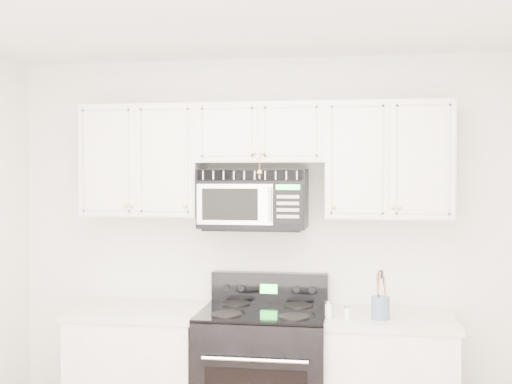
# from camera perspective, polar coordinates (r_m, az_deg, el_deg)

# --- Properties ---
(room) EXTENTS (3.51, 3.51, 2.61)m
(room) POSITION_cam_1_polar(r_m,az_deg,el_deg) (2.74, -4.15, -9.08)
(room) COLOR brown
(room) RESTS_ON ground
(base_cabinet_left) EXTENTS (0.86, 0.65, 0.92)m
(base_cabinet_left) POSITION_cam_1_polar(r_m,az_deg,el_deg) (4.52, -10.22, -16.20)
(base_cabinet_left) COLOR white
(base_cabinet_left) RESTS_ON ground
(range) EXTENTS (0.80, 0.73, 1.13)m
(range) POSITION_cam_1_polar(r_m,az_deg,el_deg) (4.29, 0.68, -16.33)
(range) COLOR black
(range) RESTS_ON ground
(upper_cabinets) EXTENTS (2.44, 0.37, 0.75)m
(upper_cabinets) POSITION_cam_1_polar(r_m,az_deg,el_deg) (4.26, 0.58, 3.32)
(upper_cabinets) COLOR white
(upper_cabinets) RESTS_ON ground
(microwave) EXTENTS (0.71, 0.40, 0.39)m
(microwave) POSITION_cam_1_polar(r_m,az_deg,el_deg) (4.25, -0.22, -0.56)
(microwave) COLOR black
(microwave) RESTS_ON ground
(utensil_crock) EXTENTS (0.11, 0.11, 0.30)m
(utensil_crock) POSITION_cam_1_polar(r_m,az_deg,el_deg) (4.04, 11.01, -9.97)
(utensil_crock) COLOR #475A6E
(utensil_crock) RESTS_ON base_cabinet_right
(shaker_salt) EXTENTS (0.04, 0.04, 0.11)m
(shaker_salt) POSITION_cam_1_polar(r_m,az_deg,el_deg) (4.03, 6.46, -10.33)
(shaker_salt) COLOR silver
(shaker_salt) RESTS_ON base_cabinet_right
(shaker_pepper) EXTENTS (0.04, 0.04, 0.09)m
(shaker_pepper) POSITION_cam_1_polar(r_m,az_deg,el_deg) (4.00, 8.11, -10.55)
(shaker_pepper) COLOR silver
(shaker_pepper) RESTS_ON base_cabinet_right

